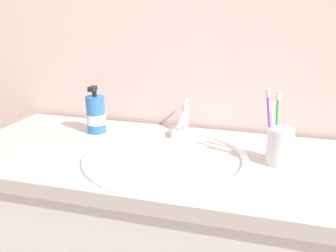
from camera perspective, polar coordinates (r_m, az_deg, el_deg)
tiled_wall_back at (r=1.31m, az=3.28°, el=16.18°), size 2.49×0.04×2.40m
sink_basin at (r=1.08m, az=-0.44°, el=-7.10°), size 0.49×0.49×0.12m
faucet at (r=1.26m, az=2.56°, el=1.25°), size 0.02×0.15×0.11m
toothbrush_cup at (r=1.05m, az=17.48°, el=-3.11°), size 0.07×0.07×0.11m
toothbrush_purple at (r=1.03m, az=15.91°, el=0.73°), size 0.04×0.02×0.21m
toothbrush_green at (r=1.05m, az=17.09°, el=0.71°), size 0.02×0.02×0.20m
toothbrush_white at (r=1.03m, az=16.42°, el=-0.43°), size 0.03×0.01×0.18m
soap_dispenser at (r=1.29m, az=-11.51°, el=1.77°), size 0.07×0.07×0.17m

